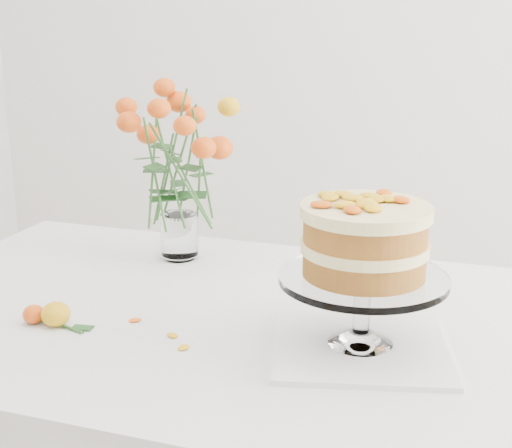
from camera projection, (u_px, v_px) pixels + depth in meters
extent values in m
cube|color=white|center=(380.00, 12.00, 3.11)|extent=(4.00, 0.04, 2.70)
cube|color=#A48060|center=(211.00, 322.00, 1.46)|extent=(1.40, 0.90, 0.04)
cylinder|color=#A48060|center=(65.00, 362.00, 2.09)|extent=(0.06, 0.06, 0.71)
cylinder|color=#A48060|center=(510.00, 439.00, 1.71)|extent=(0.06, 0.06, 0.71)
cube|color=silver|center=(211.00, 311.00, 1.45)|extent=(1.42, 0.92, 0.01)
cube|color=silver|center=(276.00, 282.00, 1.90)|extent=(1.42, 0.01, 0.20)
cube|color=white|center=(360.00, 345.00, 1.29)|extent=(0.37, 0.37, 0.01)
cylinder|color=white|center=(362.00, 307.00, 1.27)|extent=(0.03, 0.03, 0.10)
cylinder|color=white|center=(363.00, 278.00, 1.25)|extent=(0.30, 0.30, 0.01)
cylinder|color=#9F7024|center=(364.00, 263.00, 1.24)|extent=(0.23, 0.23, 0.04)
cylinder|color=#FBF7A2|center=(364.00, 246.00, 1.23)|extent=(0.24, 0.24, 0.02)
cylinder|color=#9F7024|center=(365.00, 229.00, 1.23)|extent=(0.23, 0.23, 0.04)
cylinder|color=#FBF7A2|center=(366.00, 211.00, 1.22)|extent=(0.25, 0.25, 0.02)
cylinder|color=white|center=(180.00, 256.00, 1.76)|extent=(0.07, 0.07, 0.01)
cylinder|color=white|center=(179.00, 234.00, 1.75)|extent=(0.09, 0.09, 0.11)
ellipsoid|color=yellow|center=(56.00, 314.00, 1.37)|extent=(0.06, 0.06, 0.05)
cylinder|color=#2C5B24|center=(71.00, 329.00, 1.36)|extent=(0.07, 0.02, 0.01)
ellipsoid|color=red|center=(34.00, 314.00, 1.39)|extent=(0.04, 0.04, 0.04)
cylinder|color=#2C5B24|center=(49.00, 323.00, 1.39)|extent=(0.05, 0.01, 0.00)
ellipsoid|color=#F1A90F|center=(135.00, 320.00, 1.40)|extent=(0.03, 0.02, 0.00)
ellipsoid|color=#F1A90F|center=(173.00, 336.00, 1.33)|extent=(0.03, 0.02, 0.00)
ellipsoid|color=#F1A90F|center=(183.00, 348.00, 1.28)|extent=(0.03, 0.02, 0.00)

